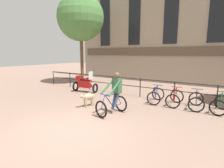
# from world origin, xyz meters

# --- Properties ---
(ground_plane) EXTENTS (60.00, 60.00, 0.00)m
(ground_plane) POSITION_xyz_m (0.00, 0.00, 0.00)
(ground_plane) COLOR #8E7060
(canal_railing) EXTENTS (15.05, 0.05, 1.05)m
(canal_railing) POSITION_xyz_m (-0.00, 5.20, 0.71)
(canal_railing) COLOR black
(canal_railing) RESTS_ON ground_plane
(building_facade) EXTENTS (18.00, 0.72, 11.80)m
(building_facade) POSITION_xyz_m (0.00, 10.99, 5.88)
(building_facade) COLOR gray
(building_facade) RESTS_ON ground_plane
(cyclist_with_bike) EXTENTS (0.93, 1.29, 1.70)m
(cyclist_with_bike) POSITION_xyz_m (0.27, 2.02, 0.76)
(cyclist_with_bike) COLOR black
(cyclist_with_bike) RESTS_ON ground_plane
(dog) EXTENTS (0.41, 0.96, 0.64)m
(dog) POSITION_xyz_m (-1.25, 2.17, 0.45)
(dog) COLOR tan
(dog) RESTS_ON ground_plane
(parked_motorcycle) EXTENTS (1.67, 0.85, 1.35)m
(parked_motorcycle) POSITION_xyz_m (-3.46, 4.42, 0.56)
(parked_motorcycle) COLOR black
(parked_motorcycle) RESTS_ON ground_plane
(parked_bicycle_near_lamp) EXTENTS (0.79, 1.18, 0.86)m
(parked_bicycle_near_lamp) POSITION_xyz_m (1.16, 4.54, 0.36)
(parked_bicycle_near_lamp) COLOR black
(parked_bicycle_near_lamp) RESTS_ON ground_plane
(parked_bicycle_mid_left) EXTENTS (0.72, 1.15, 0.86)m
(parked_bicycle_mid_left) POSITION_xyz_m (2.07, 4.54, 0.36)
(parked_bicycle_mid_left) COLOR black
(parked_bicycle_mid_left) RESTS_ON ground_plane
(parked_bicycle_mid_right) EXTENTS (0.81, 1.19, 0.86)m
(parked_bicycle_mid_right) POSITION_xyz_m (2.99, 4.54, 0.36)
(parked_bicycle_mid_right) COLOR black
(parked_bicycle_mid_right) RESTS_ON ground_plane
(parked_bicycle_far_end) EXTENTS (0.79, 1.18, 0.86)m
(parked_bicycle_far_end) POSITION_xyz_m (3.91, 4.54, 0.36)
(parked_bicycle_far_end) COLOR black
(parked_bicycle_far_end) RESTS_ON ground_plane
(tree_canalside_left) EXTENTS (3.69, 3.69, 7.07)m
(tree_canalside_left) POSITION_xyz_m (-6.03, 6.98, 5.21)
(tree_canalside_left) COLOR brown
(tree_canalside_left) RESTS_ON ground_plane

